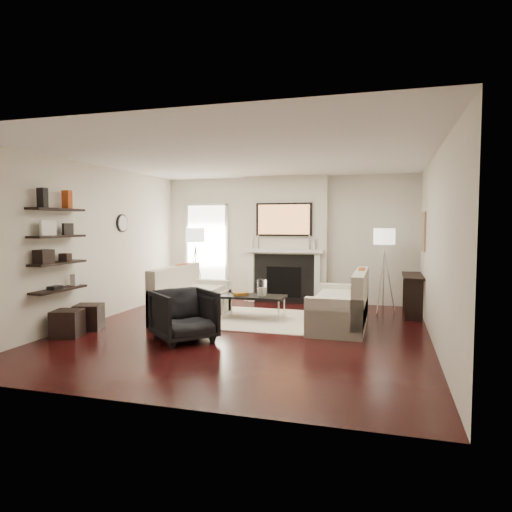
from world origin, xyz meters
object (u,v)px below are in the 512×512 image
(lamp_left_shade, at_px, (195,235))
(ottoman_near, at_px, (89,317))
(lamp_right_shade, at_px, (384,236))
(armchair, at_px, (184,313))
(coffee_table, at_px, (254,297))
(loveseat_right_base, at_px, (339,314))
(loveseat_left_base, at_px, (192,307))

(lamp_left_shade, distance_m, ottoman_near, 3.16)
(lamp_right_shade, bearing_deg, armchair, -131.88)
(lamp_left_shade, distance_m, lamp_right_shade, 3.90)
(lamp_left_shade, relative_size, lamp_right_shade, 1.00)
(lamp_right_shade, relative_size, ottoman_near, 1.00)
(coffee_table, height_order, armchair, armchair)
(lamp_left_shade, bearing_deg, loveseat_right_base, -25.66)
(loveseat_left_base, height_order, lamp_right_shade, lamp_right_shade)
(loveseat_left_base, distance_m, coffee_table, 1.12)
(loveseat_right_base, xyz_separation_m, coffee_table, (-1.52, 0.21, 0.19))
(loveseat_left_base, height_order, lamp_left_shade, lamp_left_shade)
(loveseat_left_base, relative_size, armchair, 2.22)
(loveseat_left_base, height_order, coffee_table, same)
(loveseat_left_base, xyz_separation_m, loveseat_right_base, (2.59, 0.04, 0.00))
(lamp_right_shade, bearing_deg, ottoman_near, -148.16)
(coffee_table, xyz_separation_m, lamp_left_shade, (-1.70, 1.34, 1.05))
(coffee_table, distance_m, armchair, 1.82)
(loveseat_left_base, bearing_deg, armchair, -70.18)
(loveseat_right_base, relative_size, lamp_right_shade, 4.50)
(coffee_table, bearing_deg, armchair, -107.19)
(loveseat_right_base, distance_m, coffee_table, 1.54)
(lamp_left_shade, bearing_deg, lamp_right_shade, -0.36)
(armchair, distance_m, ottoman_near, 1.81)
(coffee_table, bearing_deg, lamp_left_shade, 141.92)
(loveseat_left_base, relative_size, lamp_left_shade, 4.50)
(armchair, xyz_separation_m, lamp_left_shade, (-1.17, 3.07, 1.04))
(loveseat_left_base, height_order, ottoman_near, loveseat_left_base)
(coffee_table, xyz_separation_m, lamp_right_shade, (2.20, 1.31, 1.05))
(loveseat_left_base, bearing_deg, coffee_table, 13.48)
(loveseat_left_base, xyz_separation_m, lamp_right_shade, (3.27, 1.57, 1.24))
(loveseat_left_base, relative_size, ottoman_near, 4.50)
(loveseat_right_base, distance_m, ottoman_near, 4.05)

